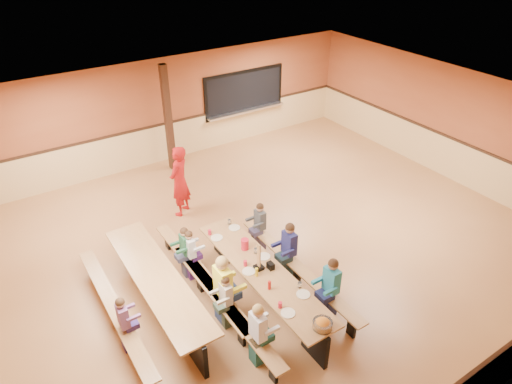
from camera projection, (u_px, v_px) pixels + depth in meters
ground at (264, 244)px, 10.17m from camera, size 12.00×12.00×0.00m
room_envelope at (264, 218)px, 9.80m from camera, size 12.04×10.04×3.02m
kitchen_pass_through at (245, 94)px, 14.13m from camera, size 2.78×0.28×1.38m
structural_post at (168, 119)px, 12.43m from camera, size 0.18×0.18×3.00m
cafeteria_table_main at (262, 279)px, 8.43m from camera, size 1.91×3.70×0.74m
cafeteria_table_second at (158, 286)px, 8.28m from camera, size 1.91×3.70×0.74m
seated_child_white_left at (258, 335)px, 7.21m from camera, size 0.38×0.31×1.23m
seated_adult_yellow at (223, 289)px, 7.95m from camera, size 0.46×0.37×1.39m
seated_child_grey_left at (191, 255)px, 8.96m from camera, size 0.32×0.27×1.12m
seated_child_teal_right at (331, 288)px, 8.08m from camera, size 0.39×0.32×1.25m
seated_child_navy_right at (289, 251)px, 8.97m from camera, size 0.39×0.32×1.26m
seated_child_char_right at (260, 227)px, 9.74m from camera, size 0.34×0.28×1.15m
seated_child_purple_sec at (125, 325)px, 7.45m from camera, size 0.32×0.27×1.12m
seated_child_green_sec at (186, 252)px, 9.02m from camera, size 0.33×0.27×1.14m
seated_child_tan_sec at (226, 302)px, 7.89m from camera, size 0.32×0.26×1.11m
standing_woman at (180, 181)px, 10.77m from camera, size 0.77×0.73×1.77m
punch_pitcher at (245, 244)px, 8.79m from camera, size 0.16×0.16×0.22m
chip_bowl at (323, 324)px, 7.13m from camera, size 0.32×0.32×0.15m
napkin_dispenser at (271, 266)px, 8.32m from camera, size 0.10×0.14×0.13m
condiment_mustard at (257, 272)px, 8.14m from camera, size 0.06×0.06×0.17m
condiment_ketchup at (269, 285)px, 7.86m from camera, size 0.06×0.06×0.17m
table_paddle at (259, 263)px, 8.28m from camera, size 0.16×0.16×0.56m
place_settings at (263, 268)px, 8.29m from camera, size 0.65×3.30×0.11m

